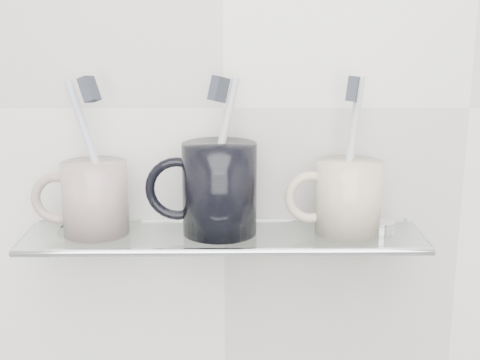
{
  "coord_description": "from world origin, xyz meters",
  "views": [
    {
      "loc": [
        0.01,
        0.24,
        1.37
      ],
      "look_at": [
        0.02,
        1.04,
        1.17
      ],
      "focal_mm": 50.0,
      "sensor_mm": 36.0,
      "label": 1
    }
  ],
  "objects_px": {
    "shelf_glass": "(224,237)",
    "mug_left": "(95,198)",
    "mug_center": "(220,189)",
    "mug_right": "(348,197)"
  },
  "relations": [
    {
      "from": "mug_left",
      "to": "mug_center",
      "type": "xyz_separation_m",
      "value": [
        0.16,
        0.0,
        0.01
      ]
    },
    {
      "from": "mug_center",
      "to": "mug_left",
      "type": "bearing_deg",
      "value": -167.94
    },
    {
      "from": "mug_left",
      "to": "mug_right",
      "type": "bearing_deg",
      "value": 23.47
    },
    {
      "from": "shelf_glass",
      "to": "mug_right",
      "type": "xyz_separation_m",
      "value": [
        0.16,
        0.0,
        0.05
      ]
    },
    {
      "from": "shelf_glass",
      "to": "mug_left",
      "type": "height_order",
      "value": "mug_left"
    },
    {
      "from": "mug_left",
      "to": "mug_right",
      "type": "relative_size",
      "value": 0.99
    },
    {
      "from": "mug_center",
      "to": "mug_right",
      "type": "distance_m",
      "value": 0.16
    },
    {
      "from": "mug_right",
      "to": "mug_center",
      "type": "bearing_deg",
      "value": -168.33
    },
    {
      "from": "mug_left",
      "to": "mug_center",
      "type": "distance_m",
      "value": 0.16
    },
    {
      "from": "shelf_glass",
      "to": "mug_center",
      "type": "distance_m",
      "value": 0.06
    }
  ]
}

